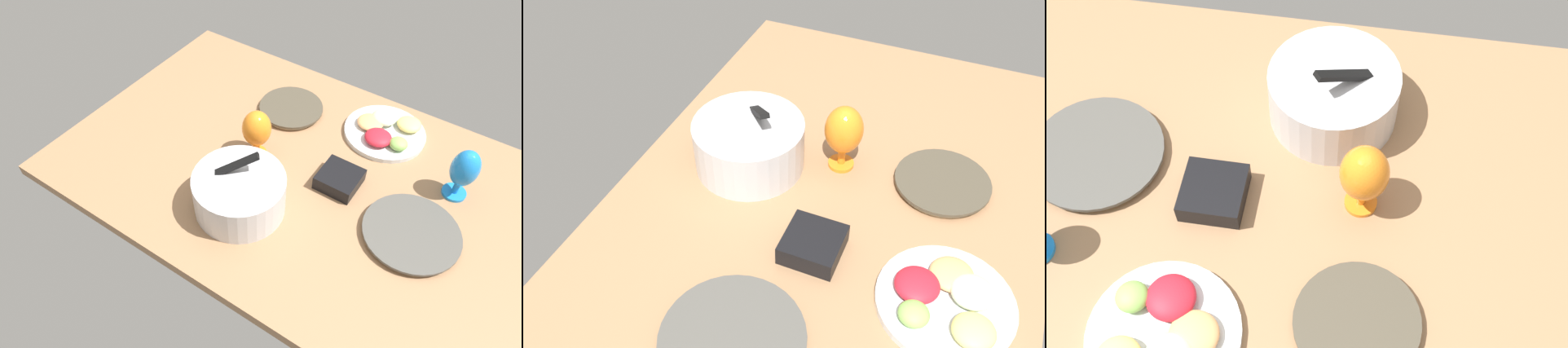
% 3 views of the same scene
% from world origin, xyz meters
% --- Properties ---
extents(ground_plane, '(1.60, 1.04, 0.04)m').
position_xyz_m(ground_plane, '(0.00, 0.00, -0.02)').
color(ground_plane, '#99704C').
extents(dinner_plate_left, '(0.29, 0.29, 0.02)m').
position_xyz_m(dinner_plate_left, '(-0.42, 0.04, 0.01)').
color(dinner_plate_left, silver).
rests_on(dinner_plate_left, ground_plane).
extents(dinner_plate_right, '(0.24, 0.24, 0.02)m').
position_xyz_m(dinner_plate_right, '(0.18, -0.25, 0.01)').
color(dinner_plate_right, beige).
rests_on(dinner_plate_right, ground_plane).
extents(mixing_bowl, '(0.29, 0.29, 0.20)m').
position_xyz_m(mixing_bowl, '(0.07, 0.24, 0.07)').
color(mixing_bowl, silver).
rests_on(mixing_bowl, ground_plane).
extents(fruit_platter, '(0.29, 0.29, 0.06)m').
position_xyz_m(fruit_platter, '(-0.17, -0.32, 0.02)').
color(fruit_platter, silver).
rests_on(fruit_platter, ground_plane).
extents(hurricane_glass_orange, '(0.10, 0.10, 0.18)m').
position_xyz_m(hurricane_glass_orange, '(0.16, 0.01, 0.11)').
color(hurricane_glass_orange, orange).
rests_on(hurricane_glass_orange, ground_plane).
extents(square_bowl_black, '(0.13, 0.13, 0.05)m').
position_xyz_m(square_bowl_black, '(-0.14, -0.02, 0.03)').
color(square_bowl_black, black).
rests_on(square_bowl_black, ground_plane).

